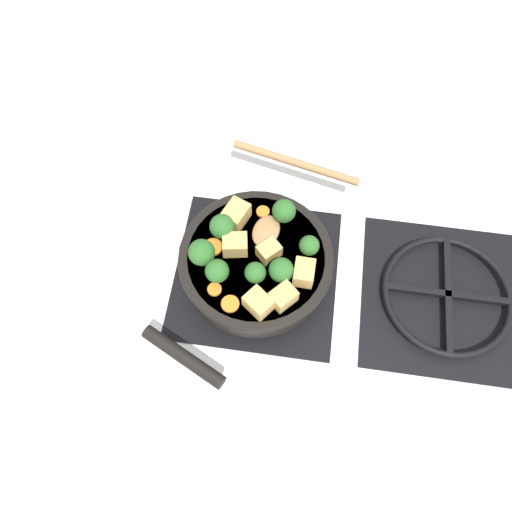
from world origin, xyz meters
The scene contains 22 objects.
ground_plane centered at (0.00, 0.00, 0.00)m, with size 2.40×2.40×0.00m, color white.
front_burner_grate centered at (0.00, 0.00, 0.01)m, with size 0.31×0.31×0.03m.
rear_burner_grate centered at (0.00, 0.36, 0.01)m, with size 0.31×0.31×0.03m.
skillet_pan centered at (0.00, 0.00, 0.06)m, with size 0.38×0.31×0.05m.
wooden_spoon centered at (-0.14, 0.03, 0.09)m, with size 0.23×0.25×0.02m.
tofu_cube_center_large centered at (0.08, 0.06, 0.10)m, with size 0.04×0.03×0.03m, color tan.
tofu_cube_near_handle centered at (0.10, 0.02, 0.10)m, with size 0.04×0.04×0.04m, color tan.
tofu_cube_east_chunk centered at (-0.01, 0.02, 0.09)m, with size 0.04×0.03×0.03m, color tan.
tofu_cube_west_chunk centered at (0.03, 0.09, 0.10)m, with size 0.04×0.03×0.03m, color tan.
tofu_cube_back_piece centered at (-0.07, -0.05, 0.10)m, with size 0.05×0.04×0.04m, color tan.
tofu_cube_front_piece centered at (-0.01, -0.04, 0.10)m, with size 0.04×0.04×0.04m, color tan.
broccoli_floret_near_spoon centered at (0.05, -0.06, 0.11)m, with size 0.04×0.04×0.05m.
broccoli_floret_center_top centered at (-0.04, -0.07, 0.11)m, with size 0.05×0.05×0.05m.
broccoli_floret_east_rim centered at (0.02, -0.09, 0.11)m, with size 0.05×0.05×0.05m.
broccoli_floret_west_rim centered at (0.04, 0.01, 0.10)m, with size 0.04×0.04×0.04m.
broccoli_floret_north_edge centered at (-0.08, 0.04, 0.11)m, with size 0.04×0.04×0.05m.
broccoli_floret_south_cluster centered at (-0.02, 0.09, 0.10)m, with size 0.04×0.04×0.04m.
broccoli_floret_mid_floret centered at (0.03, 0.05, 0.11)m, with size 0.04×0.04×0.05m.
carrot_slice_orange_thin centered at (-0.01, -0.08, 0.08)m, with size 0.03×0.03×0.01m, color orange.
carrot_slice_near_center centered at (0.08, -0.06, 0.08)m, with size 0.02×0.02×0.01m, color orange.
carrot_slice_edge_slice centered at (-0.09, 0.00, 0.08)m, with size 0.02×0.02×0.01m, color orange.
carrot_slice_under_broccoli centered at (0.10, -0.03, 0.08)m, with size 0.03×0.03×0.01m, color orange.
Camera 1 is at (0.39, 0.06, 0.88)m, focal length 35.00 mm.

